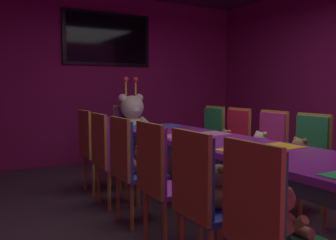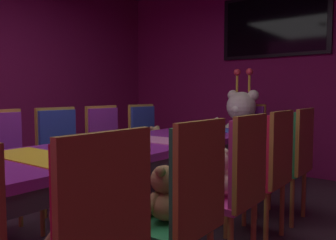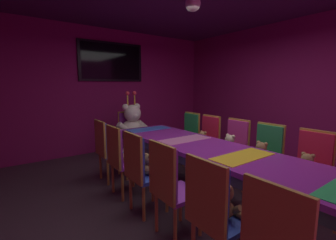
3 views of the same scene
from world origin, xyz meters
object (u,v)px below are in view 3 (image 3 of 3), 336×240
(chair_right_1, at_px, (312,162))
(teddy_right_1, at_px, (306,166))
(teddy_left_1, at_px, (224,203))
(teddy_right_4, at_px, (202,139))
(chair_right_4, at_px, (208,137))
(throne_chair, at_px, (129,130))
(teddy_left_3, at_px, (150,165))
(chair_left_5, at_px, (105,145))
(wall_tv, at_px, (112,62))
(chair_left_4, at_px, (119,154))
(teddy_left_4, at_px, (129,153))
(chair_right_3, at_px, (235,143))
(king_teddy_bear, at_px, (133,123))
(pendant_light, at_px, (193,3))
(chair_left_2, at_px, (168,181))
(teddy_left_0, at_px, (292,237))
(chair_right_2, at_px, (267,151))
(teddy_left_5, at_px, (114,144))
(chair_left_3, at_px, (139,166))
(chair_right_5, at_px, (189,132))
(chair_left_1, at_px, (212,207))
(teddy_right_3, at_px, (229,145))
(teddy_right_2, at_px, (261,154))
(banquet_table, at_px, (210,153))

(chair_right_1, height_order, teddy_right_1, chair_right_1)
(teddy_left_1, bearing_deg, teddy_right_4, 50.17)
(chair_right_4, bearing_deg, throne_chair, -59.13)
(teddy_left_3, relative_size, teddy_right_4, 0.98)
(chair_left_5, relative_size, wall_tv, 0.66)
(chair_left_4, relative_size, wall_tv, 0.66)
(teddy_left_1, height_order, teddy_left_4, teddy_left_1)
(teddy_left_4, xyz_separation_m, chair_right_3, (1.61, -0.54, 0.02))
(chair_left_4, xyz_separation_m, teddy_right_4, (1.60, 0.04, -0.03))
(king_teddy_bear, relative_size, pendant_light, 4.73)
(chair_left_2, relative_size, teddy_right_1, 3.36)
(teddy_left_1, xyz_separation_m, chair_left_2, (-0.13, 0.58, 0.01))
(chair_right_4, xyz_separation_m, king_teddy_bear, (-0.86, 1.26, 0.16))
(teddy_left_0, height_order, chair_right_1, chair_right_1)
(chair_right_2, bearing_deg, teddy_left_5, -46.64)
(chair_right_2, relative_size, king_teddy_bear, 1.04)
(chair_right_1, bearing_deg, chair_left_3, -32.58)
(throne_chair, xyz_separation_m, king_teddy_bear, (0.00, -0.17, 0.16))
(chair_left_4, bearing_deg, chair_right_5, 18.01)
(throne_chair, bearing_deg, chair_right_4, 30.87)
(chair_left_2, height_order, chair_left_4, same)
(chair_left_1, bearing_deg, chair_right_2, 19.09)
(chair_right_3, bearing_deg, teddy_left_1, 35.63)
(chair_left_5, distance_m, teddy_right_4, 1.66)
(teddy_left_1, bearing_deg, wall_tv, 79.60)
(teddy_left_4, distance_m, throne_chair, 1.65)
(chair_right_2, bearing_deg, chair_left_5, -44.15)
(teddy_left_1, distance_m, chair_right_3, 1.98)
(teddy_right_3, bearing_deg, wall_tv, -75.44)
(teddy_right_3, xyz_separation_m, chair_right_5, (0.14, 1.11, 0.01))
(chair_right_1, xyz_separation_m, wall_tv, (-0.88, 3.96, 1.45))
(chair_left_3, bearing_deg, teddy_right_4, 20.45)
(pendant_light, bearing_deg, teddy_left_3, -174.96)
(chair_left_2, distance_m, king_teddy_bear, 2.57)
(teddy_left_3, distance_m, chair_right_2, 1.70)
(teddy_left_1, height_order, chair_left_3, chair_left_3)
(teddy_left_5, height_order, wall_tv, wall_tv)
(wall_tv, bearing_deg, chair_left_4, -111.11)
(chair_left_3, height_order, chair_right_2, same)
(teddy_right_2, bearing_deg, wall_tv, -77.74)
(teddy_right_1, relative_size, wall_tv, 0.20)
(teddy_right_4, bearing_deg, teddy_left_3, 22.25)
(chair_right_5, bearing_deg, banquet_table, 58.13)
(king_teddy_bear, bearing_deg, chair_left_1, -16.27)
(teddy_right_4, bearing_deg, chair_right_2, 98.07)
(teddy_right_2, bearing_deg, pendant_light, -38.04)
(chair_right_4, bearing_deg, teddy_right_2, 83.58)
(banquet_table, xyz_separation_m, teddy_right_2, (0.73, -0.26, -0.07))
(king_teddy_bear, bearing_deg, chair_right_4, 34.18)
(teddy_left_1, distance_m, chair_left_2, 0.60)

